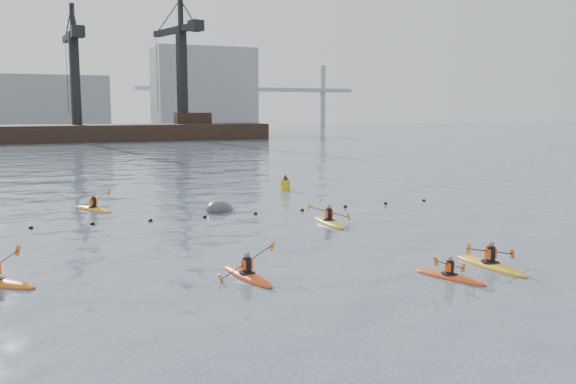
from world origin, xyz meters
name	(u,v)px	position (x,y,z in m)	size (l,w,h in m)	color
float_line	(177,218)	(-0.50, 22.53, 0.03)	(33.24, 0.73, 0.24)	black
barge_pier	(76,131)	(-0.22, 110.00, 1.89)	(72.00, 19.30, 29.50)	black
skyline	(74,96)	(2.23, 150.27, 9.25)	(141.00, 28.00, 22.00)	gray
kayaker_0	(247,275)	(-0.75, 9.81, 0.10)	(2.34, 3.44, 1.33)	red
kayaker_1	(490,264)	(8.40, 7.60, 0.11)	(2.44, 3.65, 1.17)	gold
kayaker_3	(329,222)	(6.65, 18.06, 0.11)	(2.49, 3.66, 1.29)	gold
kayaker_4	(450,276)	(5.97, 6.91, 0.09)	(1.91, 2.92, 1.05)	#DA4614
kayaker_5	(94,208)	(-4.50, 27.44, 0.11)	(2.24, 3.40, 1.29)	gold
mooring_buoy	(220,211)	(2.48, 24.36, 0.00)	(2.43, 1.43, 1.21)	#414346
nav_buoy	(285,185)	(9.65, 31.42, 0.41)	(0.74, 0.74, 1.34)	gold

